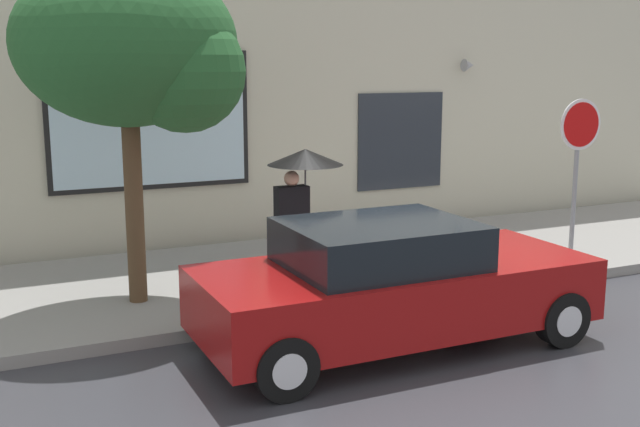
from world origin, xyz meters
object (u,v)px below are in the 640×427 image
Objects in this scene: fire_hydrant at (449,245)px; pedestrian_with_umbrella at (301,174)px; parked_car at (392,285)px; stop_sign at (578,148)px; street_tree at (139,50)px.

pedestrian_with_umbrella is at bearing 171.76° from fire_hydrant.
fire_hydrant is at bearing 43.70° from parked_car.
parked_car is 3.05m from fire_hydrant.
pedestrian_with_umbrella is 0.74× the size of stop_sign.
parked_car is 1.81× the size of stop_sign.
parked_car is 2.60m from pedestrian_with_umbrella.
pedestrian_with_umbrella is 0.43× the size of street_tree.
stop_sign reaches higher than pedestrian_with_umbrella.
street_tree reaches higher than parked_car.
pedestrian_with_umbrella reaches higher than fire_hydrant.
stop_sign is (1.90, -0.52, 1.41)m from fire_hydrant.
stop_sign is at bearing -6.72° from street_tree.
pedestrian_with_umbrella is 2.74m from street_tree.
street_tree reaches higher than fire_hydrant.
street_tree is at bearing 177.10° from fire_hydrant.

